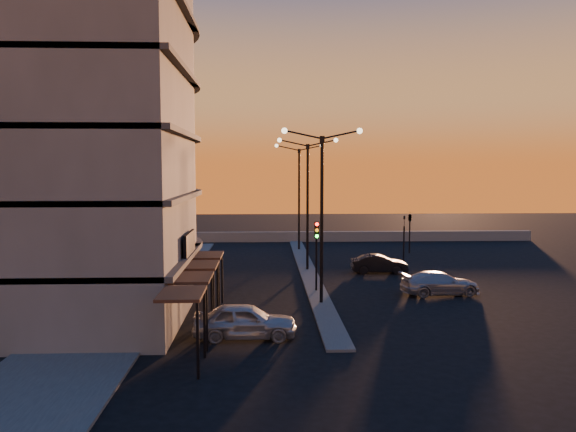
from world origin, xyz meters
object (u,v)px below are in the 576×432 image
Objects in this scene: traffic_light_main at (317,244)px; car_hatchback at (245,321)px; car_sedan at (379,264)px; streetlamp_mid at (308,193)px; car_wagon at (440,283)px.

car_hatchback is at bearing -114.12° from traffic_light_main.
car_hatchback is at bearing 151.78° from car_sedan.
streetlamp_mid is 2.12× the size of car_hatchback.
traffic_light_main is 8.17m from car_sedan.
traffic_light_main reaches higher than car_wagon.
traffic_light_main is at bearing 78.29° from car_wagon.
traffic_light_main is 1.08× the size of car_sedan.
streetlamp_mid is at bearing 90.00° from traffic_light_main.
car_sedan is at bearing 50.45° from traffic_light_main.
traffic_light_main is at bearing 143.28° from car_sedan.
car_hatchback reaches higher than car_sedan.
car_sedan is at bearing -30.84° from car_hatchback.
traffic_light_main is 0.92× the size of car_wagon.
streetlamp_mid is 2.06× the size of car_wagon.
car_sedan is at bearing 12.24° from car_wagon.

